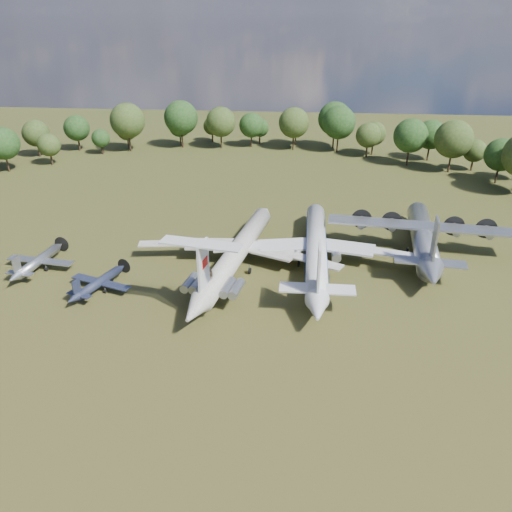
# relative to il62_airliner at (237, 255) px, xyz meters

# --- Properties ---
(ground) EXTENTS (300.00, 300.00, 0.00)m
(ground) POSITION_rel_il62_airliner_xyz_m (-5.45, -2.63, -2.29)
(ground) COLOR #233712
(ground) RESTS_ON ground
(il62_airliner) EXTENTS (43.20, 52.01, 4.58)m
(il62_airliner) POSITION_rel_il62_airliner_xyz_m (0.00, 0.00, 0.00)
(il62_airliner) COLOR silver
(il62_airliner) RESTS_ON ground
(tu104_jet) EXTENTS (35.93, 47.73, 4.75)m
(tu104_jet) POSITION_rel_il62_airliner_xyz_m (13.32, 2.24, 0.09)
(tu104_jet) COLOR beige
(tu104_jet) RESTS_ON ground
(an12_transport) EXTENTS (38.24, 41.75, 5.01)m
(an12_transport) POSITION_rel_il62_airliner_xyz_m (32.44, 8.67, 0.22)
(an12_transport) COLOR #95989C
(an12_transport) RESTS_ON ground
(small_prop_west) EXTENTS (14.53, 16.94, 2.10)m
(small_prop_west) POSITION_rel_il62_airliner_xyz_m (-20.54, -10.04, -1.24)
(small_prop_west) COLOR black
(small_prop_west) RESTS_ON ground
(small_prop_northwest) EXTENTS (13.63, 17.33, 2.35)m
(small_prop_northwest) POSITION_rel_il62_airliner_xyz_m (-33.41, -4.05, -1.12)
(small_prop_northwest) COLOR #ADB0B6
(small_prop_northwest) RESTS_ON ground
(person_on_il62) EXTENTS (0.65, 0.52, 1.57)m
(person_on_il62) POSITION_rel_il62_airliner_xyz_m (-2.15, -12.63, 3.07)
(person_on_il62) COLOR brown
(person_on_il62) RESTS_ON il62_airliner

